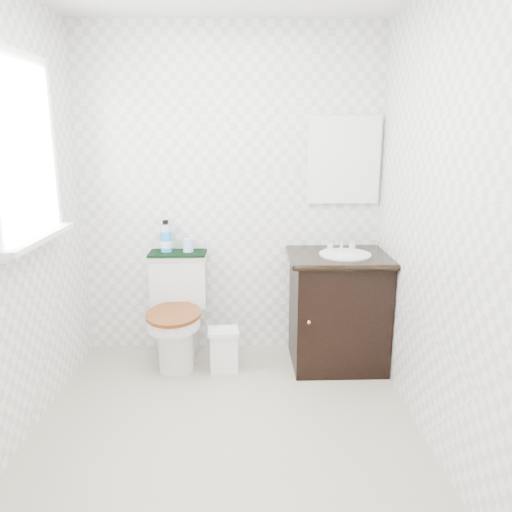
{
  "coord_description": "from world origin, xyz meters",
  "views": [
    {
      "loc": [
        0.13,
        -2.45,
        1.65
      ],
      "look_at": [
        0.18,
        0.75,
        0.85
      ],
      "focal_mm": 35.0,
      "sensor_mm": 36.0,
      "label": 1
    }
  ],
  "objects_px": {
    "toilet": "(178,316)",
    "trash_bin": "(224,350)",
    "mouthwash_bottle": "(166,237)",
    "cup": "(188,245)",
    "vanity": "(338,307)"
  },
  "relations": [
    {
      "from": "vanity",
      "to": "trash_bin",
      "type": "height_order",
      "value": "vanity"
    },
    {
      "from": "toilet",
      "to": "mouthwash_bottle",
      "type": "bearing_deg",
      "value": 120.74
    },
    {
      "from": "mouthwash_bottle",
      "to": "trash_bin",
      "type": "bearing_deg",
      "value": -36.15
    },
    {
      "from": "toilet",
      "to": "vanity",
      "type": "bearing_deg",
      "value": -3.24
    },
    {
      "from": "mouthwash_bottle",
      "to": "cup",
      "type": "bearing_deg",
      "value": -2.3
    },
    {
      "from": "toilet",
      "to": "mouthwash_bottle",
      "type": "distance_m",
      "value": 0.58
    },
    {
      "from": "toilet",
      "to": "cup",
      "type": "xyz_separation_m",
      "value": [
        0.08,
        0.13,
        0.5
      ]
    },
    {
      "from": "vanity",
      "to": "cup",
      "type": "bearing_deg",
      "value": 169.6
    },
    {
      "from": "toilet",
      "to": "cup",
      "type": "bearing_deg",
      "value": 59.94
    },
    {
      "from": "toilet",
      "to": "trash_bin",
      "type": "relative_size",
      "value": 2.53
    },
    {
      "from": "toilet",
      "to": "trash_bin",
      "type": "xyz_separation_m",
      "value": [
        0.34,
        -0.17,
        -0.19
      ]
    },
    {
      "from": "toilet",
      "to": "trash_bin",
      "type": "distance_m",
      "value": 0.42
    },
    {
      "from": "vanity",
      "to": "trash_bin",
      "type": "bearing_deg",
      "value": -172.78
    },
    {
      "from": "mouthwash_bottle",
      "to": "cup",
      "type": "xyz_separation_m",
      "value": [
        0.16,
        -0.01,
        -0.06
      ]
    },
    {
      "from": "trash_bin",
      "to": "mouthwash_bottle",
      "type": "bearing_deg",
      "value": 143.85
    }
  ]
}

